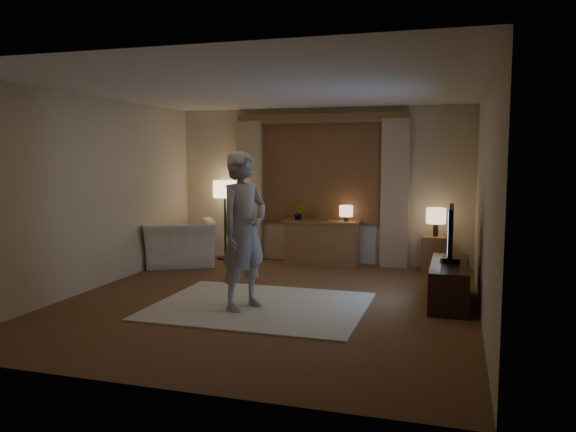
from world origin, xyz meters
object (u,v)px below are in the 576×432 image
at_px(side_table, 435,254).
at_px(person, 244,231).
at_px(sideboard, 322,244).
at_px(armchair, 179,243).
at_px(tv_stand, 449,283).

height_order(side_table, person, person).
bearing_deg(sideboard, person, -94.67).
distance_m(armchair, side_table, 4.12).
height_order(side_table, tv_stand, side_table).
xyz_separation_m(side_table, person, (-2.06, -2.89, 0.66)).
bearing_deg(person, sideboard, 20.30).
height_order(sideboard, tv_stand, sideboard).
distance_m(armchair, person, 3.01).
bearing_deg(tv_stand, person, -156.85).
bearing_deg(side_table, tv_stand, -82.69).
bearing_deg(armchair, side_table, 159.68).
distance_m(side_table, tv_stand, 1.92).
xyz_separation_m(sideboard, side_table, (1.82, -0.05, -0.07)).
xyz_separation_m(tv_stand, person, (-2.31, -0.99, 0.69)).
relative_size(sideboard, armchair, 1.05).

